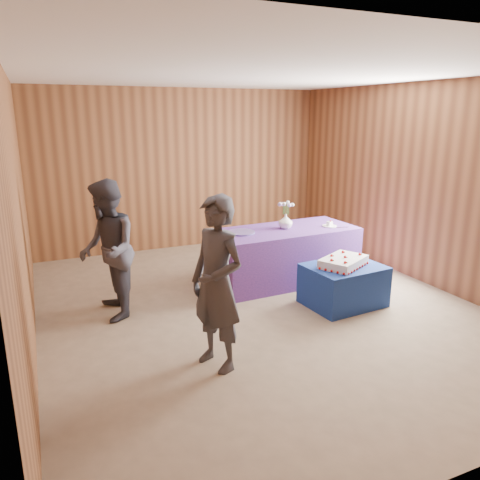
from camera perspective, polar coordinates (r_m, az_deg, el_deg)
ground at (r=5.77m, az=2.23°, el=-8.17°), size 6.00×6.00×0.00m
room_shell at (r=5.32m, az=2.43°, el=9.97°), size 5.04×6.04×2.72m
cake_table at (r=5.90m, az=12.48°, el=-5.38°), size 0.95×0.77×0.50m
serving_table at (r=6.55m, az=5.35°, el=-1.84°), size 2.03×0.98×0.75m
sheet_cake at (r=5.78m, az=12.48°, el=-2.61°), size 0.73×0.65×0.14m
vase at (r=6.46m, az=5.57°, el=2.28°), size 0.25×0.25×0.20m
flower_spray at (r=6.41m, az=5.63°, el=4.45°), size 0.23×0.23×0.18m
platter at (r=6.20m, az=0.13°, el=0.94°), size 0.46×0.46×0.02m
plate at (r=6.69m, az=10.85°, el=1.70°), size 0.23×0.23×0.01m
cake_slice at (r=6.68m, az=10.87°, el=2.01°), size 0.08×0.07×0.08m
knife at (r=6.64m, az=12.07°, el=1.50°), size 0.26×0.07×0.00m
guest_left at (r=4.21m, az=-2.82°, el=-5.38°), size 0.58×0.69×1.62m
guest_right at (r=5.45m, az=-15.84°, el=-1.25°), size 0.64×0.80×1.60m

